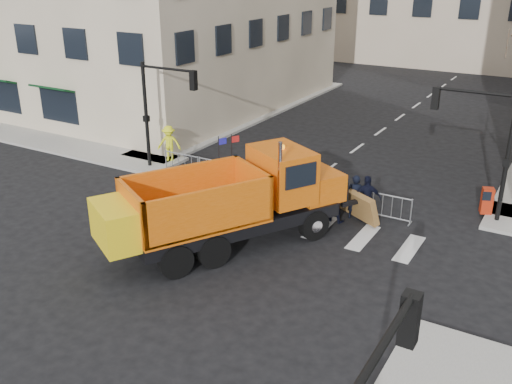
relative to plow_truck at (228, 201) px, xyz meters
The scene contains 11 objects.
ground 2.96m from the plow_truck, 94.50° to the right, with size 120.00×120.00×0.00m, color black.
sidewalk_back 6.43m from the plow_truck, 91.69° to the left, with size 64.00×5.00×0.15m, color gray.
traffic_light_left 9.72m from the plow_truck, 147.67° to the left, with size 0.18×0.18×5.40m, color black.
traffic_light_right 11.02m from the plow_truck, 40.80° to the left, with size 0.18×0.18×5.40m, color black.
crowd_barriers 5.51m from the plow_truck, 100.02° to the left, with size 12.60×0.60×1.10m, color #9EA0A5, non-canonical shape.
plow_truck is the anchor object (origin of this frame).
cop_a 5.70m from the plow_truck, 56.26° to the left, with size 0.69×0.46×1.90m, color black.
cop_b 4.87m from the plow_truck, 58.22° to the left, with size 0.91×0.71×1.87m, color black.
cop_c 5.99m from the plow_truck, 52.13° to the left, with size 1.14×0.48×1.95m, color black.
worker 10.03m from the plow_truck, 140.91° to the left, with size 1.20×0.69×1.86m, color yellow.
newspaper_box 10.96m from the plow_truck, 44.48° to the left, with size 0.45×0.40×1.10m, color #A9240D.
Camera 1 is at (10.69, -13.55, 9.92)m, focal length 40.00 mm.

